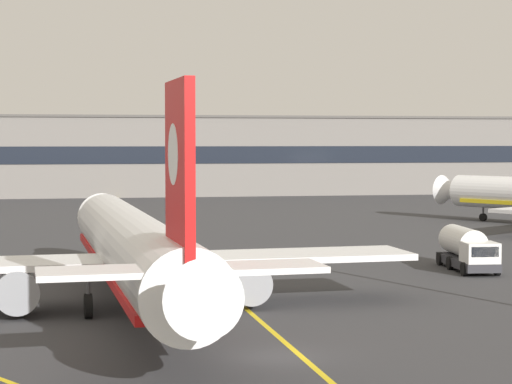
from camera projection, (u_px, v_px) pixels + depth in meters
ground_plane at (281, 357)px, 41.62m from camera, size 400.00×400.00×0.00m
taxiway_centreline at (197, 267)px, 71.09m from camera, size 5.65×179.93×0.01m
airliner_foreground at (134, 249)px, 52.89m from camera, size 32.23×41.52×11.65m
service_truck_fuel_white at (467, 249)px, 69.37m from camera, size 3.18×7.77×3.00m
safety_cone_by_nose_gear at (139, 268)px, 68.71m from camera, size 0.44×0.44×0.55m
terminal_building at (189, 156)px, 163.02m from camera, size 127.64×12.40×13.32m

